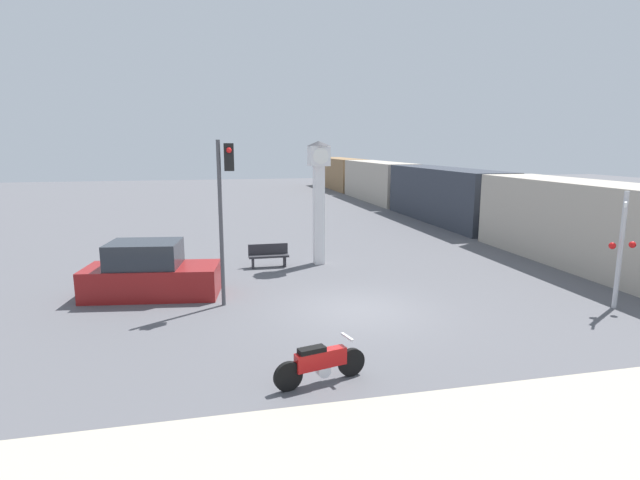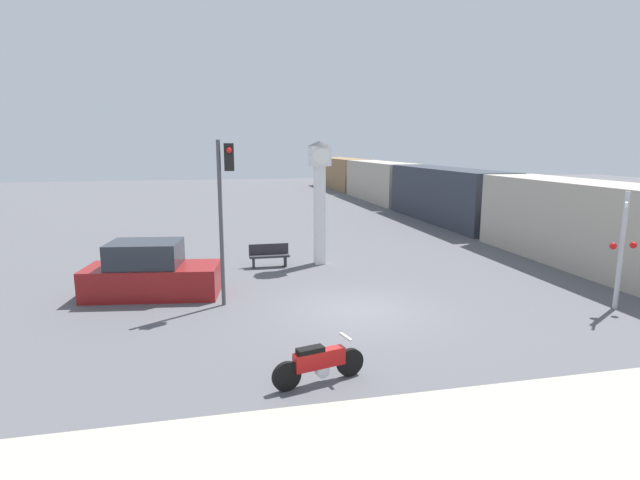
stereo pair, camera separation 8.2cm
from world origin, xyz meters
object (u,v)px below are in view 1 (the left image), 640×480
railroad_crossing_signal (621,245)px  bench (269,255)px  traffic_light (224,195)px  parked_car (150,274)px  freight_train (406,187)px  clock_tower (319,185)px  motorcycle (320,363)px

railroad_crossing_signal → bench: bearing=141.9°
traffic_light → parked_car: 3.86m
freight_train → railroad_crossing_signal: bearing=-97.2°
clock_tower → railroad_crossing_signal: size_ratio=1.42×
freight_train → clock_tower: bearing=-123.0°
traffic_light → railroad_crossing_signal: bearing=-14.2°
bench → railroad_crossing_signal: bearing=-38.1°
freight_train → parked_car: freight_train is taller
clock_tower → traffic_light: (-3.91, -4.71, 0.13)m
clock_tower → traffic_light: clock_tower is taller
railroad_crossing_signal → clock_tower: bearing=134.5°
clock_tower → bench: 3.48m
clock_tower → parked_car: 7.52m
motorcycle → traffic_light: 6.57m
clock_tower → freight_train: clock_tower is taller
bench → parked_car: bearing=-143.3°
motorcycle → freight_train: 29.38m
railroad_crossing_signal → bench: railroad_crossing_signal is taller
clock_tower → motorcycle: bearing=-102.4°
freight_train → bench: freight_train is taller
railroad_crossing_signal → parked_car: (-13.76, 4.35, -1.18)m
freight_train → parked_car: (-16.76, -19.33, -0.95)m
traffic_light → bench: (1.81, 4.61, -2.90)m
motorcycle → bench: bench is taller
freight_train → traffic_light: (-14.36, -20.81, 1.69)m
motorcycle → railroad_crossing_signal: size_ratio=0.58×
traffic_light → parked_car: bearing=148.3°
parked_car → railroad_crossing_signal: bearing=-9.3°
traffic_light → railroad_crossing_signal: (11.36, -2.87, -1.46)m
clock_tower → bench: clock_tower is taller
motorcycle → bench: size_ratio=1.27×
freight_train → bench: bearing=-127.8°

